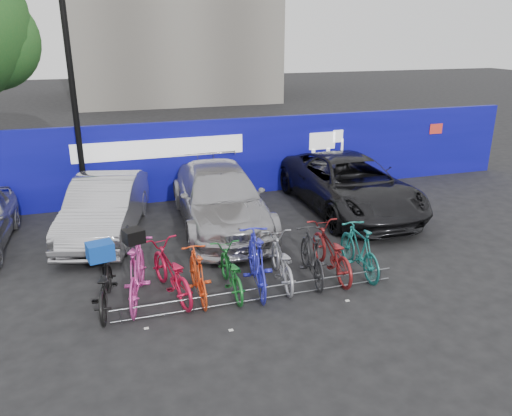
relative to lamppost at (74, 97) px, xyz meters
name	(u,v)px	position (x,y,z in m)	size (l,w,h in m)	color
ground	(251,287)	(3.20, -5.40, -3.27)	(100.00, 100.00, 0.00)	black
hoarding	(194,160)	(3.21, 0.60, -2.07)	(22.00, 0.18, 2.40)	#090B7C
lamppost	(74,97)	(0.00, 0.00, 0.00)	(0.25, 0.50, 6.11)	black
bike_rack	(261,293)	(3.20, -6.00, -3.11)	(5.60, 0.03, 0.30)	#595B60
car_1	(105,207)	(0.50, -1.64, -2.54)	(1.54, 4.41, 1.45)	#A4A4A9
car_2	(220,197)	(3.41, -1.88, -2.50)	(2.17, 5.34, 1.55)	#A3A2A7
car_3	(349,184)	(7.22, -1.82, -2.50)	(2.57, 5.57, 1.55)	black
bike_0	(104,284)	(0.36, -5.34, -2.78)	(0.66, 1.88, 0.99)	black
bike_1	(137,272)	(0.97, -5.28, -2.66)	(0.57, 2.03, 1.22)	#D33D9B
bike_2	(171,272)	(1.60, -5.28, -2.75)	(0.69, 1.97, 1.04)	red
bike_3	(198,274)	(2.09, -5.49, -2.78)	(0.47, 1.65, 0.99)	#EA4718
bike_4	(230,271)	(2.75, -5.47, -2.82)	(0.60, 1.71, 0.90)	#186B26
bike_5	(257,261)	(3.28, -5.49, -2.67)	(0.57, 2.01, 1.21)	#282AC0
bike_6	(281,261)	(3.84, -5.39, -2.79)	(0.64, 1.83, 0.96)	#97979E
bike_7	(312,255)	(4.49, -5.46, -2.73)	(0.51, 1.80, 1.08)	#262628
bike_8	(331,251)	(4.97, -5.36, -2.75)	(0.70, 2.00, 1.05)	maroon
bike_9	(359,249)	(5.57, -5.48, -2.73)	(0.51, 1.80, 1.08)	#1A716C
cargo_crate	(100,251)	(0.36, -5.34, -2.12)	(0.46, 0.35, 0.33)	#0E3FA8
cargo_topcase	(134,236)	(0.97, -5.28, -1.92)	(0.35, 0.31, 0.26)	black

